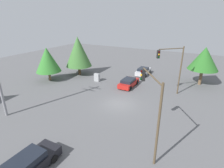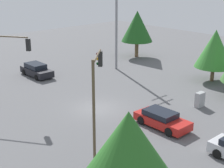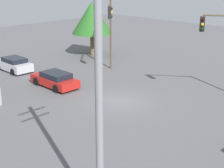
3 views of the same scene
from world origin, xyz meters
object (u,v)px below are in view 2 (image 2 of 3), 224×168
object	(u,v)px
electrical_cabinet	(200,100)
traffic_signal_main	(96,87)
sedan_dark	(36,70)
traffic_signal_cross	(3,57)
sedan_red	(162,119)

from	to	relation	value
electrical_cabinet	traffic_signal_main	bearing A→B (deg)	0.72
sedan_dark	traffic_signal_cross	size ratio (longest dim) A/B	0.70
traffic_signal_main	traffic_signal_cross	bearing A→B (deg)	49.82
traffic_signal_cross	electrical_cabinet	xyz separation A→B (m)	(-12.76, 11.87, -3.87)
traffic_signal_main	traffic_signal_cross	size ratio (longest dim) A/B	1.03
traffic_signal_cross	electrical_cabinet	bearing A→B (deg)	11.94
sedan_red	sedan_dark	distance (m)	18.67
traffic_signal_cross	sedan_red	bearing A→B (deg)	-5.40
sedan_red	traffic_signal_main	xyz separation A→B (m)	(6.35, -0.27, 4.02)
sedan_dark	electrical_cabinet	distance (m)	19.22
sedan_dark	traffic_signal_main	distance (m)	19.77
sedan_dark	traffic_signal_main	world-z (taller)	traffic_signal_main
sedan_red	sedan_dark	bearing A→B (deg)	-89.11
traffic_signal_main	electrical_cabinet	xyz separation A→B (m)	(-12.08, -0.15, -3.97)
sedan_dark	electrical_cabinet	bearing A→B (deg)	108.28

